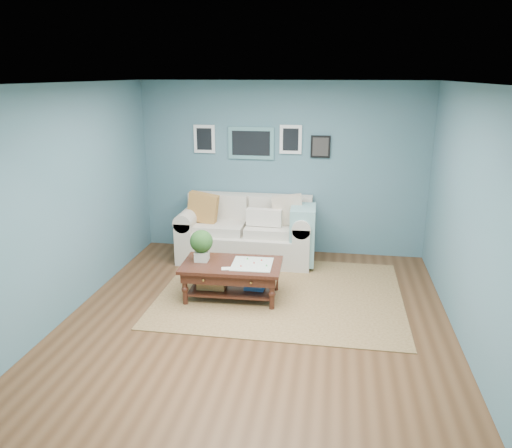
# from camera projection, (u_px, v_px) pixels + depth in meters

# --- Properties ---
(room_shell) EXTENTS (5.00, 5.02, 2.70)m
(room_shell) POSITION_uv_depth(u_px,v_px,m) (257.00, 208.00, 5.54)
(room_shell) COLOR brown
(room_shell) RESTS_ON ground
(area_rug) EXTENTS (3.13, 2.51, 0.01)m
(area_rug) POSITION_uv_depth(u_px,v_px,m) (281.00, 293.00, 6.60)
(area_rug) COLOR brown
(area_rug) RESTS_ON ground
(loveseat) EXTENTS (2.09, 0.95, 1.07)m
(loveseat) POSITION_uv_depth(u_px,v_px,m) (252.00, 232.00, 7.73)
(loveseat) COLOR beige
(loveseat) RESTS_ON ground
(coffee_table) EXTENTS (1.29, 0.78, 0.88)m
(coffee_table) POSITION_uv_depth(u_px,v_px,m) (227.00, 269.00, 6.39)
(coffee_table) COLOR black
(coffee_table) RESTS_ON ground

